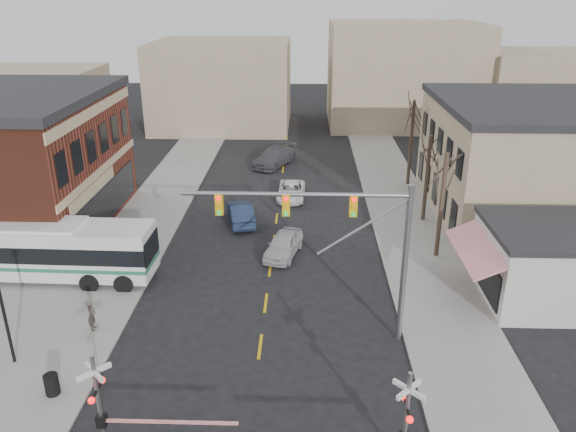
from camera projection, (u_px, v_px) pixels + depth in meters
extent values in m
plane|color=black|center=(257.00, 373.00, 25.09)|extent=(160.00, 160.00, 0.00)
cube|color=gray|center=(157.00, 207.00, 43.83)|extent=(5.00, 60.00, 0.12)
cube|color=gray|center=(401.00, 209.00, 43.28)|extent=(5.00, 60.00, 0.12)
cube|color=tan|center=(101.00, 170.00, 38.58)|extent=(0.10, 15.00, 0.50)
cube|color=tan|center=(94.00, 111.00, 37.02)|extent=(0.10, 15.00, 0.70)
cube|color=black|center=(106.00, 204.00, 39.54)|extent=(0.08, 13.00, 2.60)
cube|color=gray|center=(575.00, 162.00, 41.42)|extent=(20.00, 15.00, 8.00)
cube|color=beige|center=(561.00, 266.00, 30.34)|extent=(8.00, 6.00, 4.00)
cube|color=#262628|center=(569.00, 230.00, 29.52)|extent=(8.20, 6.20, 0.30)
cube|color=red|center=(474.00, 248.00, 30.10)|extent=(1.68, 6.00, 0.87)
cylinder|color=#382B21|center=(441.00, 206.00, 34.55)|extent=(0.28, 0.28, 6.75)
cylinder|color=#382B21|center=(427.00, 178.00, 40.17)|extent=(0.28, 0.28, 6.30)
cylinder|color=#382B21|center=(411.00, 143.00, 47.39)|extent=(0.28, 0.28, 7.20)
cube|color=silver|center=(40.00, 249.00, 32.53)|extent=(13.18, 3.18, 2.94)
cube|color=black|center=(40.00, 246.00, 32.45)|extent=(13.22, 3.23, 0.98)
cube|color=#236A4D|center=(42.00, 259.00, 32.78)|extent=(13.22, 3.23, 0.22)
cylinder|color=black|center=(44.00, 270.00, 33.05)|extent=(1.17, 2.87, 1.09)
cylinder|color=gray|center=(404.00, 266.00, 26.02)|extent=(0.28, 0.28, 8.00)
cylinder|color=gray|center=(295.00, 194.00, 24.83)|extent=(10.19, 0.20, 0.20)
cube|color=gold|center=(353.00, 206.00, 24.95)|extent=(0.35, 0.30, 1.00)
cube|color=gold|center=(286.00, 205.00, 25.03)|extent=(0.35, 0.30, 1.00)
cube|color=gold|center=(219.00, 204.00, 25.12)|extent=(0.35, 0.30, 1.00)
cylinder|color=gray|center=(99.00, 401.00, 20.50)|extent=(0.16, 0.16, 4.00)
cube|color=silver|center=(94.00, 372.00, 20.00)|extent=(1.00, 1.00, 0.18)
cube|color=silver|center=(94.00, 372.00, 20.00)|extent=(1.00, 1.00, 0.18)
sphere|color=#FF0C0C|center=(91.00, 400.00, 19.80)|extent=(0.26, 0.26, 0.26)
sphere|color=#FF0C0C|center=(102.00, 380.00, 20.82)|extent=(0.26, 0.26, 0.26)
cube|color=black|center=(102.00, 420.00, 20.84)|extent=(0.35, 0.35, 0.50)
cube|color=#FF0C0C|center=(171.00, 422.00, 20.77)|extent=(5.00, 0.10, 0.10)
cylinder|color=gray|center=(406.00, 420.00, 19.63)|extent=(0.16, 0.16, 4.00)
cube|color=silver|center=(409.00, 390.00, 19.13)|extent=(1.00, 1.00, 0.18)
cube|color=silver|center=(409.00, 390.00, 19.13)|extent=(1.00, 1.00, 0.18)
sphere|color=#FF0C0C|center=(410.00, 420.00, 18.93)|extent=(0.26, 0.26, 0.26)
sphere|color=#FF0C0C|center=(404.00, 397.00, 19.94)|extent=(0.26, 0.26, 0.26)
cylinder|color=black|center=(6.00, 321.00, 24.89)|extent=(0.14, 0.14, 4.30)
cylinder|color=black|center=(52.00, 384.00, 23.50)|extent=(0.60, 0.60, 0.94)
imported|color=#B3B4B8|center=(283.00, 244.00, 35.84)|extent=(2.78, 4.64, 1.48)
imported|color=#1A2842|center=(241.00, 213.00, 40.73)|extent=(2.63, 4.91, 1.54)
imported|color=white|center=(291.00, 191.00, 45.49)|extent=(2.30, 4.65, 1.27)
imported|color=#47464C|center=(274.00, 156.00, 53.88)|extent=(4.63, 6.34, 1.71)
imported|color=#4E433E|center=(92.00, 315.00, 27.81)|extent=(0.47, 0.64, 1.60)
imported|color=#333157|center=(106.00, 265.00, 32.63)|extent=(1.09, 1.01, 1.81)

